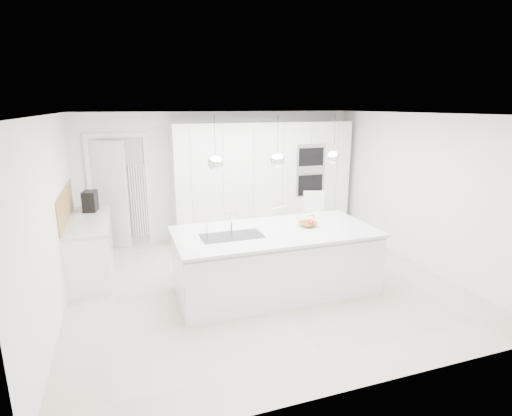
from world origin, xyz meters
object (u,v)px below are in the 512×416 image
object	(u,v)px
island_base	(276,263)
fruit_bowl	(308,224)
espresso_machine	(90,201)
bar_stool_left	(282,238)
bar_stool_right	(317,226)

from	to	relation	value
island_base	fruit_bowl	world-z (taller)	fruit_bowl
espresso_machine	bar_stool_left	distance (m)	3.25
fruit_bowl	bar_stool_right	world-z (taller)	bar_stool_right
fruit_bowl	espresso_machine	size ratio (longest dim) A/B	0.79
bar_stool_left	bar_stool_right	size ratio (longest dim) A/B	0.85
bar_stool_left	island_base	bearing A→B (deg)	-138.42
fruit_bowl	island_base	bearing A→B (deg)	-171.53
island_base	bar_stool_left	xyz separation A→B (m)	(0.43, 0.82, 0.06)
island_base	bar_stool_right	world-z (taller)	bar_stool_right
espresso_machine	bar_stool_right	xyz separation A→B (m)	(3.69, -1.04, -0.49)
bar_stool_right	fruit_bowl	bearing A→B (deg)	-106.77
island_base	espresso_machine	bearing A→B (deg)	141.09
fruit_bowl	bar_stool_left	bearing A→B (deg)	97.44
island_base	fruit_bowl	distance (m)	0.73
bar_stool_left	fruit_bowl	bearing A→B (deg)	-103.32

